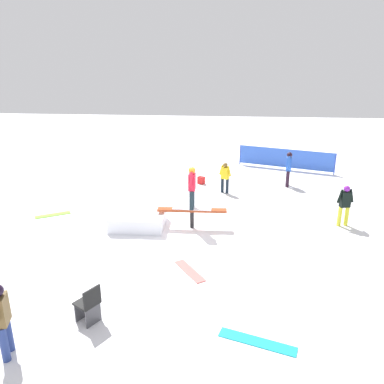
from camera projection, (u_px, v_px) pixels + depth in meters
The scene contains 14 objects.
ground_plane at pixel (192, 227), 12.78m from camera, with size 60.00×60.00×0.00m, color white.
rail_feature at pixel (192, 212), 12.60m from camera, with size 2.34×0.38×0.68m.
snow_kicker_ramp at pixel (138, 219), 12.80m from camera, with size 1.80×1.50×0.51m, color white.
main_rider_on_rail at pixel (192, 188), 12.33m from camera, with size 1.31×0.73×1.46m.
bystander_brown at pixel (2, 317), 6.87m from camera, with size 0.31×0.68×1.54m.
bystander_yellow at pixel (225, 176), 16.05m from camera, with size 0.55×0.35×1.34m.
bystander_black at pixel (345, 203), 12.68m from camera, with size 0.61×0.28×1.44m.
bystander_blue at pixel (289, 167), 16.92m from camera, with size 0.28×0.72×1.58m.
loose_snowboard_lime at pixel (53, 215), 13.83m from camera, with size 1.25×0.28×0.02m, color #84DF3B.
loose_snowboard_coral at pixel (190, 271), 10.05m from camera, with size 1.27×0.28×0.02m, color #E86A64.
loose_snowboard_cyan at pixel (257, 342), 7.47m from camera, with size 1.56×0.28×0.02m, color #1DB9C8.
folding_chair at pixel (89, 305), 7.94m from camera, with size 0.60×0.60×0.88m.
backpack_on_snow at pixel (201, 180), 17.48m from camera, with size 0.30×0.22×0.34m, color red.
safety_fence at pixel (285, 158), 19.81m from camera, with size 4.78×1.68×1.10m.
Camera 1 is at (1.23, -11.66, 5.23)m, focal length 35.00 mm.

